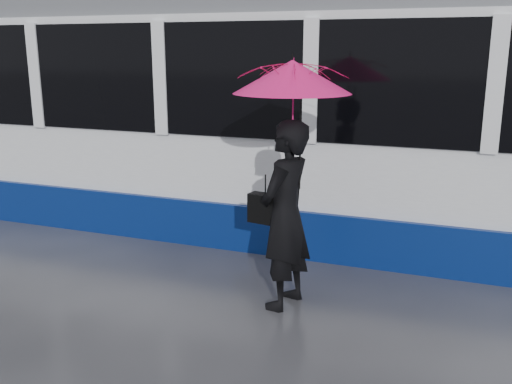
% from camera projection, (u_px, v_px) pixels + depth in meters
% --- Properties ---
extents(ground, '(90.00, 90.00, 0.00)m').
position_uv_depth(ground, '(166.00, 282.00, 6.48)').
color(ground, '#2B2B30').
rests_on(ground, ground).
extents(rails, '(34.00, 1.51, 0.02)m').
position_uv_depth(rails, '(247.00, 221.00, 8.74)').
color(rails, '#3F3D38').
rests_on(rails, ground).
extents(tram, '(26.00, 2.56, 3.35)m').
position_uv_depth(tram, '(118.00, 109.00, 9.10)').
color(tram, white).
rests_on(tram, ground).
extents(woman, '(0.58, 0.78, 1.92)m').
position_uv_depth(woman, '(285.00, 216.00, 5.69)').
color(woman, black).
rests_on(woman, ground).
extents(umbrella, '(1.32, 1.32, 1.30)m').
position_uv_depth(umbrella, '(292.00, 100.00, 5.39)').
color(umbrella, '#E61385').
rests_on(umbrella, ground).
extents(handbag, '(0.37, 0.21, 0.48)m').
position_uv_depth(handbag, '(265.00, 209.00, 5.77)').
color(handbag, black).
rests_on(handbag, ground).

